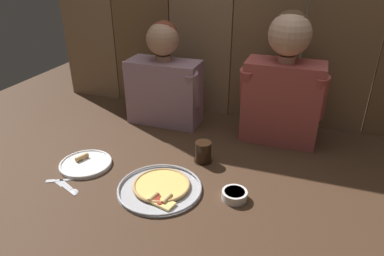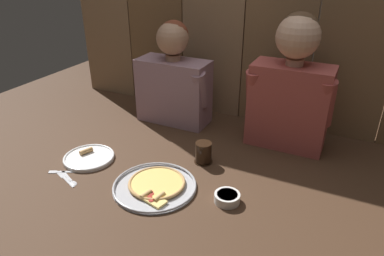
{
  "view_description": "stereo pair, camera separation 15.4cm",
  "coord_description": "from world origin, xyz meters",
  "px_view_note": "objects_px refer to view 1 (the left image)",
  "views": [
    {
      "loc": [
        0.44,
        -1.2,
        0.88
      ],
      "look_at": [
        -0.02,
        0.1,
        0.18
      ],
      "focal_mm": 32.87,
      "sensor_mm": 36.0,
      "label": 1
    },
    {
      "loc": [
        0.58,
        -1.14,
        0.88
      ],
      "look_at": [
        -0.02,
        0.1,
        0.18
      ],
      "focal_mm": 32.87,
      "sensor_mm": 36.0,
      "label": 2
    }
  ],
  "objects_px": {
    "diner_left": "(164,79)",
    "dipping_bowl": "(235,195)",
    "pizza_tray": "(160,187)",
    "dinner_plate": "(86,164)",
    "diner_right": "(284,81)",
    "drinking_glass": "(203,152)"
  },
  "relations": [
    {
      "from": "pizza_tray",
      "to": "diner_right",
      "type": "bearing_deg",
      "value": 56.92
    },
    {
      "from": "drinking_glass",
      "to": "dipping_bowl",
      "type": "distance_m",
      "value": 0.3
    },
    {
      "from": "diner_right",
      "to": "diner_left",
      "type": "bearing_deg",
      "value": -179.93
    },
    {
      "from": "pizza_tray",
      "to": "diner_right",
      "type": "xyz_separation_m",
      "value": [
        0.39,
        0.6,
        0.3
      ]
    },
    {
      "from": "diner_left",
      "to": "dipping_bowl",
      "type": "bearing_deg",
      "value": -46.19
    },
    {
      "from": "diner_left",
      "to": "diner_right",
      "type": "xyz_separation_m",
      "value": [
        0.63,
        0.0,
        0.06
      ]
    },
    {
      "from": "drinking_glass",
      "to": "diner_right",
      "type": "relative_size",
      "value": 0.15
    },
    {
      "from": "pizza_tray",
      "to": "dinner_plate",
      "type": "xyz_separation_m",
      "value": [
        -0.4,
        0.05,
        -0.0
      ]
    },
    {
      "from": "pizza_tray",
      "to": "diner_right",
      "type": "relative_size",
      "value": 0.54
    },
    {
      "from": "dinner_plate",
      "to": "diner_right",
      "type": "xyz_separation_m",
      "value": [
        0.79,
        0.55,
        0.3
      ]
    },
    {
      "from": "dinner_plate",
      "to": "diner_right",
      "type": "bearing_deg",
      "value": 34.97
    },
    {
      "from": "dinner_plate",
      "to": "diner_left",
      "type": "distance_m",
      "value": 0.62
    },
    {
      "from": "pizza_tray",
      "to": "dinner_plate",
      "type": "height_order",
      "value": "dinner_plate"
    },
    {
      "from": "diner_right",
      "to": "dinner_plate",
      "type": "bearing_deg",
      "value": -145.03
    },
    {
      "from": "pizza_tray",
      "to": "diner_right",
      "type": "height_order",
      "value": "diner_right"
    },
    {
      "from": "dinner_plate",
      "to": "diner_right",
      "type": "relative_size",
      "value": 0.37
    },
    {
      "from": "diner_left",
      "to": "drinking_glass",
      "type": "bearing_deg",
      "value": -45.08
    },
    {
      "from": "dipping_bowl",
      "to": "pizza_tray",
      "type": "bearing_deg",
      "value": -172.06
    },
    {
      "from": "pizza_tray",
      "to": "dipping_bowl",
      "type": "bearing_deg",
      "value": 7.94
    },
    {
      "from": "dinner_plate",
      "to": "dipping_bowl",
      "type": "xyz_separation_m",
      "value": [
        0.7,
        -0.01,
        0.01
      ]
    },
    {
      "from": "dinner_plate",
      "to": "dipping_bowl",
      "type": "distance_m",
      "value": 0.7
    },
    {
      "from": "diner_left",
      "to": "diner_right",
      "type": "height_order",
      "value": "diner_right"
    }
  ]
}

